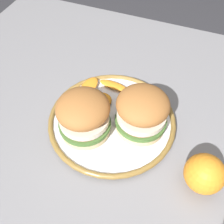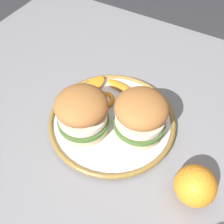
# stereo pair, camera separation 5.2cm
# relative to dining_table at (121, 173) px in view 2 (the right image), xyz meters

# --- Properties ---
(dining_table) EXTENTS (1.17, 1.01, 0.73)m
(dining_table) POSITION_rel_dining_table_xyz_m (0.00, 0.00, 0.00)
(dining_table) COLOR gray
(dining_table) RESTS_ON ground
(dinner_plate) EXTENTS (0.29, 0.29, 0.02)m
(dinner_plate) POSITION_rel_dining_table_xyz_m (0.06, -0.06, 0.10)
(dinner_plate) COLOR white
(dinner_plate) RESTS_ON dining_table
(sandwich_half_left) EXTENTS (0.15, 0.15, 0.10)m
(sandwich_half_left) POSITION_rel_dining_table_xyz_m (-0.01, -0.06, 0.16)
(sandwich_half_left) COLOR beige
(sandwich_half_left) RESTS_ON dinner_plate
(sandwich_half_right) EXTENTS (0.14, 0.14, 0.10)m
(sandwich_half_right) POSITION_rel_dining_table_xyz_m (0.10, -0.01, 0.16)
(sandwich_half_right) COLOR beige
(sandwich_half_right) RESTS_ON dinner_plate
(orange_peel_curled) EXTENTS (0.07, 0.07, 0.01)m
(orange_peel_curled) POSITION_rel_dining_table_xyz_m (0.10, -0.10, 0.12)
(orange_peel_curled) COLOR orange
(orange_peel_curled) RESTS_ON dinner_plate
(orange_peel_strip_long) EXTENTS (0.04, 0.07, 0.01)m
(orange_peel_strip_long) POSITION_rel_dining_table_xyz_m (0.15, -0.13, 0.12)
(orange_peel_strip_long) COLOR orange
(orange_peel_strip_long) RESTS_ON dinner_plate
(orange_peel_strip_short) EXTENTS (0.08, 0.03, 0.01)m
(orange_peel_strip_short) POSITION_rel_dining_table_xyz_m (0.09, -0.15, 0.12)
(orange_peel_strip_short) COLOR orange
(orange_peel_strip_short) RESTS_ON dinner_plate
(whole_orange) EXTENTS (0.08, 0.08, 0.08)m
(whole_orange) POSITION_rel_dining_table_xyz_m (-0.15, 0.01, 0.13)
(whole_orange) COLOR orange
(whole_orange) RESTS_ON dining_table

